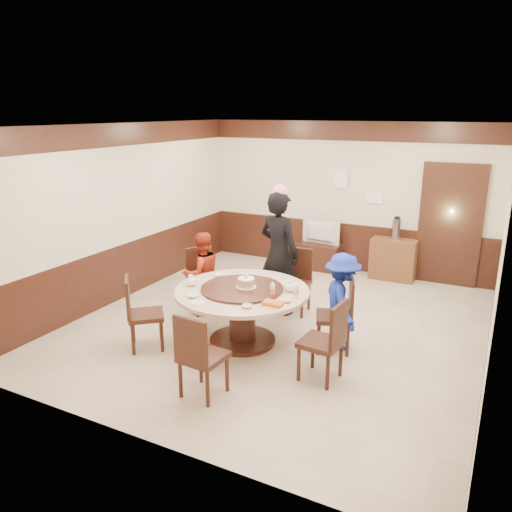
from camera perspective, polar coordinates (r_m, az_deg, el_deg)
The scene contains 29 objects.
room at distance 6.97m, azimuth 2.94°, elevation 0.41°, with size 6.00×6.04×2.84m.
banquet_table at distance 6.57m, azimuth -1.59°, elevation -5.63°, with size 1.75×1.75×0.78m.
chair_0 at distance 6.55m, azimuth 9.00°, elevation -8.08°, with size 0.57×0.56×0.97m.
chair_1 at distance 7.67m, azimuth 4.46°, elevation -4.22°, with size 0.47×0.48×0.97m.
chair_2 at distance 7.74m, azimuth -5.99°, elevation -4.06°, with size 0.62×0.62×0.97m.
chair_3 at distance 6.68m, azimuth -12.58°, elevation -7.77°, with size 0.62×0.62×0.97m.
chair_4 at distance 5.54m, azimuth -6.14°, elevation -12.80°, with size 0.47×0.48×0.97m.
chair_5 at distance 5.85m, azimuth 7.56°, elevation -11.13°, with size 0.49×0.48×0.97m.
person_standing at distance 7.48m, azimuth 2.64°, elevation 0.37°, with size 0.68×0.45×1.87m, color black.
person_red at distance 7.53m, azimuth -6.19°, elevation -2.00°, with size 0.62×0.48×1.27m, color #9F2915.
person_blue at distance 6.50m, azimuth 9.75°, elevation -5.15°, with size 0.82×0.47×1.27m, color #172997.
birthday_cake at distance 6.47m, azimuth -1.14°, elevation -3.05°, with size 0.27×0.27×0.19m.
teapot_left at distance 6.66m, azimuth -7.44°, elevation -2.90°, with size 0.17×0.15×0.13m, color white.
teapot_right at distance 6.42m, azimuth 3.93°, elevation -3.55°, with size 0.17×0.15×0.13m, color white.
bowl_0 at distance 7.02m, azimuth -4.28°, elevation -2.16°, with size 0.14×0.14×0.03m, color white.
bowl_1 at distance 5.91m, azimuth -1.01°, elevation -5.76°, with size 0.12×0.12×0.04m, color white.
bowl_2 at distance 6.28m, azimuth -7.20°, elevation -4.55°, with size 0.14×0.14×0.03m, color white.
bowl_3 at distance 6.09m, azimuth 3.42°, elevation -5.06°, with size 0.14×0.14×0.04m, color white.
saucer_near at distance 6.09m, azimuth -6.61°, elevation -5.29°, with size 0.18×0.18×0.01m, color white.
saucer_far at distance 6.73m, azimuth 3.81°, elevation -3.09°, with size 0.18×0.18×0.01m, color white.
shrimp_platter at distance 5.94m, azimuth 1.98°, elevation -5.56°, with size 0.30×0.20×0.06m.
bottle_0 at distance 6.25m, azimuth 1.90°, elevation -3.91°, with size 0.06×0.06×0.16m, color silver.
bottle_1 at distance 6.20m, azimuth 4.67°, elevation -4.11°, with size 0.06×0.06×0.16m, color silver.
tv_stand at distance 9.80m, azimuth 7.12°, elevation -0.02°, with size 0.85×0.45×0.50m, color black.
television at distance 9.68m, azimuth 7.22°, elevation 2.67°, with size 0.78×0.10×0.45m, color gray.
side_cabinet at distance 9.43m, azimuth 15.41°, elevation -0.36°, with size 0.80×0.40×0.75m, color brown.
thermos at distance 9.29m, azimuth 15.74°, elevation 2.97°, with size 0.15×0.15×0.38m, color silver.
notice_left at distance 9.58m, azimuth 9.67°, elevation 8.68°, with size 0.25×0.00×0.35m, color white.
notice_right at distance 9.45m, azimuth 13.36°, elevation 6.53°, with size 0.30×0.00×0.22m, color white.
Camera 1 is at (2.72, -6.12, 3.00)m, focal length 35.00 mm.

